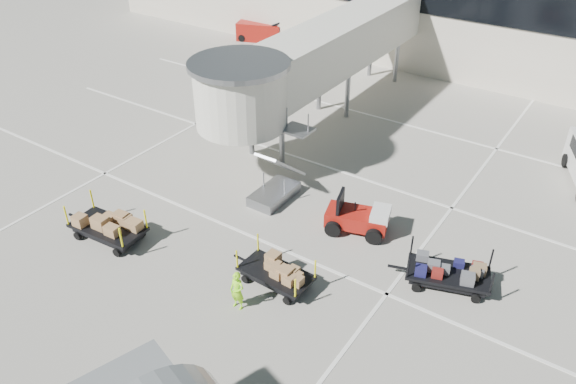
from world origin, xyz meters
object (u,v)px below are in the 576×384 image
baggage_tug (359,218)px  box_cart_far (108,226)px  ground_worker (237,291)px  box_cart_near (274,272)px  suitcase_cart (449,273)px  belt_loader (260,32)px

baggage_tug → box_cart_far: 10.87m
box_cart_far → ground_worker: 7.27m
ground_worker → box_cart_near: bearing=77.8°
box_cart_far → ground_worker: (7.26, -0.21, 0.18)m
suitcase_cart → belt_loader: (-23.95, 20.18, 0.17)m
baggage_tug → ground_worker: 6.89m
box_cart_far → ground_worker: bearing=-6.0°
baggage_tug → box_cart_near: (-1.07, -4.89, -0.08)m
baggage_tug → belt_loader: 27.13m
belt_loader → box_cart_near: bearing=-72.4°
box_cart_far → suitcase_cart: bearing=17.5°
ground_worker → belt_loader: bearing=123.7°
belt_loader → baggage_tug: bearing=-64.3°
suitcase_cart → belt_loader: bearing=121.8°
box_cart_near → ground_worker: bearing=-99.0°
suitcase_cart → baggage_tug: bearing=147.4°
box_cart_near → belt_loader: size_ratio=0.84×
suitcase_cart → box_cart_near: size_ratio=1.10×
baggage_tug → belt_loader: (-19.37, 19.00, 0.09)m
box_cart_near → belt_loader: bearing=129.5°
suitcase_cart → ground_worker: 8.19m
box_cart_near → ground_worker: 1.89m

